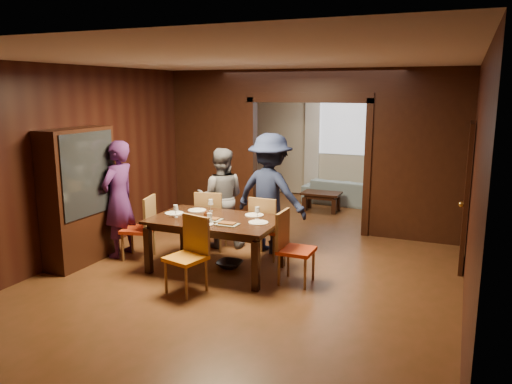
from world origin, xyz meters
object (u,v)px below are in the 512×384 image
at_px(chair_left, 138,227).
at_px(chair_far_r, 268,227).
at_px(dining_table, 216,244).
at_px(chair_far_l, 212,220).
at_px(person_purple, 119,199).
at_px(chair_right, 297,248).
at_px(person_grey, 221,198).
at_px(coffee_table, 321,202).
at_px(chair_near, 186,256).
at_px(person_navy, 270,193).
at_px(hutch, 79,197).
at_px(sofa, 346,192).

relative_size(chair_left, chair_far_r, 1.00).
bearing_deg(dining_table, chair_far_l, 121.08).
xyz_separation_m(person_purple, chair_right, (2.87, -0.02, -0.41)).
relative_size(person_grey, coffee_table, 2.03).
distance_m(chair_left, chair_far_r, 1.97).
bearing_deg(chair_near, person_navy, 93.10).
distance_m(person_navy, chair_near, 2.05).
height_order(chair_left, hutch, hutch).
bearing_deg(sofa, hutch, 68.21).
relative_size(dining_table, chair_right, 1.85).
bearing_deg(hutch, person_navy, 33.18).
distance_m(sofa, chair_far_r, 4.10).
bearing_deg(chair_near, chair_left, 161.69).
relative_size(person_purple, sofa, 0.95).
bearing_deg(chair_near, person_purple, 166.98).
xyz_separation_m(dining_table, chair_near, (0.02, -0.87, 0.10)).
xyz_separation_m(coffee_table, chair_far_l, (-0.93, -3.20, 0.28)).
height_order(chair_right, chair_far_l, same).
distance_m(dining_table, chair_right, 1.22).
bearing_deg(chair_left, chair_near, 43.78).
bearing_deg(chair_right, person_purple, 90.30).
bearing_deg(chair_right, chair_far_l, 64.21).
bearing_deg(person_purple, chair_near, 64.19).
bearing_deg(chair_far_r, hutch, 28.77).
bearing_deg(dining_table, person_navy, 69.75).
height_order(person_purple, dining_table, person_purple).
xyz_separation_m(person_grey, chair_left, (-0.89, -1.04, -0.33)).
relative_size(person_grey, person_navy, 0.86).
height_order(person_purple, sofa, person_purple).
bearing_deg(person_navy, chair_right, 136.57).
distance_m(person_grey, chair_left, 1.41).
xyz_separation_m(coffee_table, chair_near, (-0.41, -4.90, 0.28)).
relative_size(person_purple, person_grey, 1.10).
relative_size(person_purple, chair_left, 1.85).
bearing_deg(sofa, chair_left, 72.30).
distance_m(chair_left, chair_right, 2.54).
relative_size(person_purple, coffee_table, 2.24).
xyz_separation_m(person_purple, chair_far_l, (1.16, 0.83, -0.41)).
distance_m(person_grey, chair_right, 1.98).
distance_m(person_navy, hutch, 2.87).
xyz_separation_m(dining_table, chair_far_r, (0.48, 0.79, 0.10)).
distance_m(dining_table, coffee_table, 4.06).
bearing_deg(person_grey, coffee_table, -126.62).
xyz_separation_m(dining_table, hutch, (-2.00, -0.47, 0.62)).
bearing_deg(person_grey, chair_far_r, 144.67).
bearing_deg(person_purple, dining_table, 91.44).
bearing_deg(chair_far_r, chair_near, 76.25).
distance_m(person_purple, chair_left, 0.53).
relative_size(sofa, coffee_table, 2.36).
distance_m(coffee_table, chair_right, 4.14).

